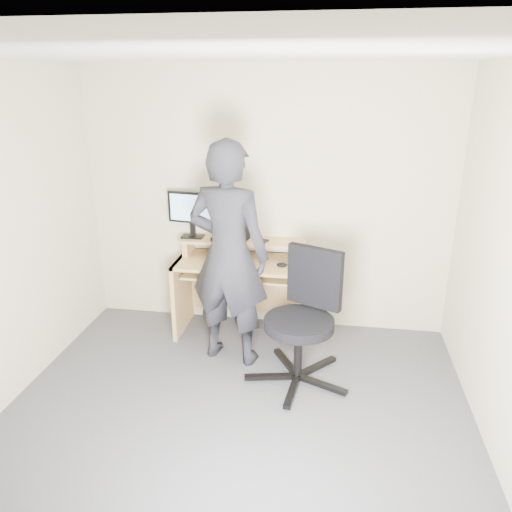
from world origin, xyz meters
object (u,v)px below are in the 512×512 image
(desk, at_px, (242,277))
(monitor, at_px, (191,211))
(office_chair, at_px, (304,313))
(person, at_px, (228,255))

(desk, bearing_deg, monitor, 172.82)
(desk, distance_m, office_chair, 1.00)
(desk, bearing_deg, office_chair, -49.32)
(person, bearing_deg, desk, -79.32)
(desk, relative_size, monitor, 2.56)
(office_chair, bearing_deg, person, -173.95)
(person, bearing_deg, office_chair, 173.52)
(desk, relative_size, office_chair, 1.12)
(office_chair, relative_size, person, 0.55)
(monitor, bearing_deg, office_chair, -27.42)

